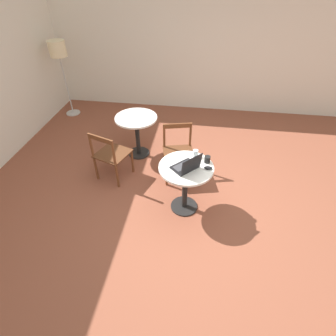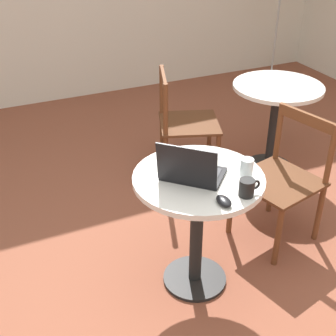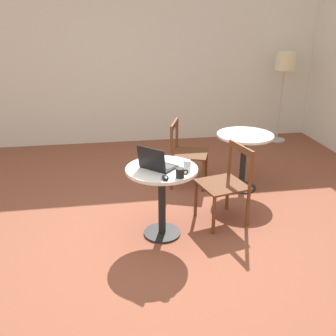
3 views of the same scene
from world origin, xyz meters
name	(u,v)px [view 3 (image 3 of 3)]	position (x,y,z in m)	size (l,w,h in m)	color
ground_plane	(154,242)	(0.00, 0.00, 0.00)	(16.00, 16.00, 0.00)	brown
wall_back	(127,61)	(0.00, 3.23, 1.35)	(9.40, 0.06, 2.70)	silver
cafe_table_near	(162,184)	(0.11, 0.14, 0.54)	(0.68, 0.68, 0.71)	black
cafe_table_mid	(244,147)	(1.25, 1.05, 0.54)	(0.68, 0.68, 0.71)	black
chair_near_right	(226,184)	(0.80, 0.31, 0.42)	(0.54, 0.54, 0.82)	brown
chair_mid_left	(186,153)	(0.58, 1.29, 0.42)	(0.57, 0.57, 0.82)	brown
floor_lamp	(285,67)	(2.53, 2.84, 1.26)	(0.32, 0.32, 1.49)	#B7B7B7
laptop	(157,164)	(0.06, 0.13, 0.76)	(0.39, 0.39, 0.23)	black
mouse	(165,178)	(0.10, -0.12, 0.73)	(0.06, 0.10, 0.03)	black
mug	(180,173)	(0.23, -0.10, 0.75)	(0.11, 0.07, 0.09)	black
drinking_glass	(187,165)	(0.33, 0.05, 0.76)	(0.07, 0.07, 0.10)	silver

